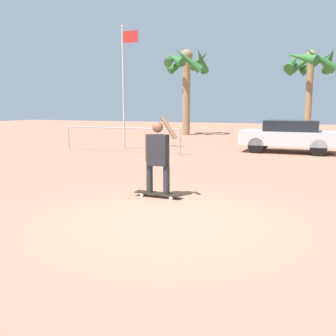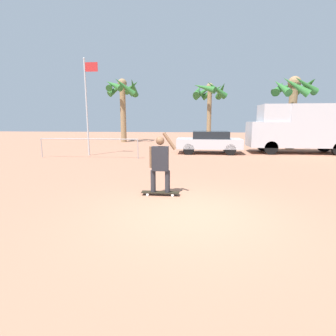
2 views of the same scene
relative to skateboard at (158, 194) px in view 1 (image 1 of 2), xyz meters
name	(u,v)px [view 1 (image 1 of 2)]	position (x,y,z in m)	size (l,w,h in m)	color
ground_plane	(169,219)	(0.85, -1.41, -0.08)	(80.00, 80.00, 0.00)	#A36B51
skateboard	(158,194)	(0.00, 0.00, 0.00)	(1.05, 0.24, 0.09)	black
person_skateboarder	(158,153)	(0.00, 0.00, 0.89)	(0.74, 0.23, 1.65)	#28282D
parked_car_silver	(289,135)	(1.82, 9.60, 0.67)	(3.98, 1.84, 1.38)	black
palm_tree_center_background	(310,66)	(2.13, 17.35, 4.30)	(3.18, 3.39, 5.43)	#8E704C
palm_tree_far_left	(186,68)	(-5.85, 17.53, 4.50)	(3.37, 3.44, 5.89)	#8E704C
flagpole	(124,81)	(-5.25, 7.91, 3.02)	(0.82, 0.12, 5.49)	#B7B7BC
plaza_railing_segment	(121,131)	(-4.83, 6.76, 0.85)	(5.50, 0.05, 1.08)	#99999E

